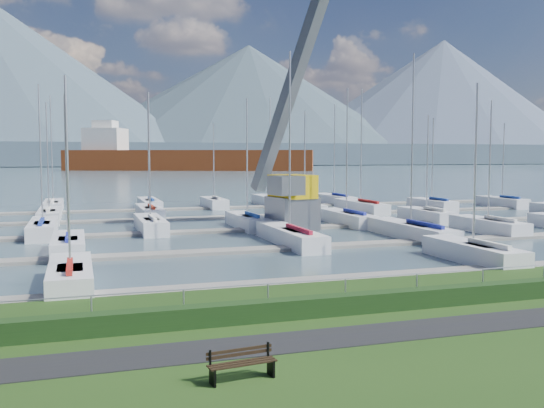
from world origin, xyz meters
name	(u,v)px	position (x,y,z in m)	size (l,w,h in m)	color
path	(411,330)	(0.00, -3.00, 0.01)	(160.00, 2.00, 0.04)	black
water	(102,168)	(0.00, 260.00, -0.40)	(800.00, 540.00, 0.20)	#455A65
hedge	(375,302)	(0.00, -0.40, 0.35)	(80.00, 0.70, 0.70)	#1A3413
fence	(370,277)	(0.00, 0.00, 1.20)	(0.04, 0.04, 80.00)	#96999E
foothill	(97,154)	(0.00, 330.00, 6.00)	(900.00, 80.00, 12.00)	#465867
mountains	(104,93)	(7.35, 404.62, 46.68)	(1190.00, 360.00, 115.00)	#425461
docks	(217,231)	(0.00, 26.00, -0.22)	(90.00, 41.60, 0.25)	gray
bench_left	(242,364)	(-6.44, -5.53, 0.42)	(1.84, 0.62, 0.85)	black
crane	(293,160)	(5.94, 25.16, 5.33)	(6.68, 13.18, 22.35)	slate
cargo_ship_mid	(179,160)	(27.01, 215.23, 3.58)	(94.88, 53.29, 21.50)	maroon
sailboat_fleet	(179,158)	(-2.33, 29.65, 5.46)	(75.65, 50.05, 13.47)	maroon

